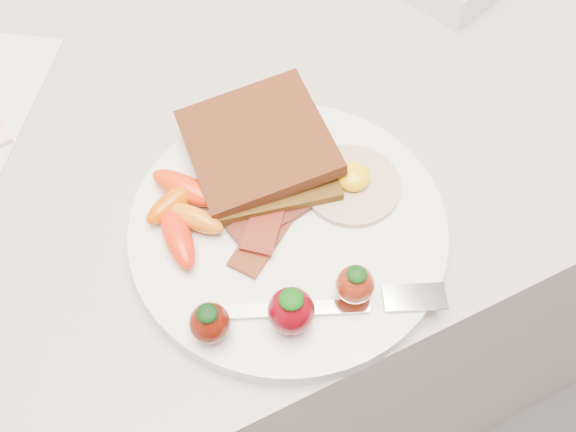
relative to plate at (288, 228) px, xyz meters
name	(u,v)px	position (x,y,z in m)	size (l,w,h in m)	color
counter	(254,293)	(0.02, 0.17, -0.46)	(2.00, 0.60, 0.90)	gray
plate	(288,228)	(0.00, 0.00, 0.00)	(0.27, 0.27, 0.02)	white
toast_lower	(266,162)	(0.01, 0.06, 0.02)	(0.11, 0.11, 0.01)	black
toast_upper	(257,142)	(0.01, 0.07, 0.03)	(0.12, 0.12, 0.01)	black
fried_egg	(352,183)	(0.07, 0.01, 0.01)	(0.10, 0.10, 0.02)	beige
bacon_strips	(277,210)	(0.00, 0.01, 0.01)	(0.12, 0.11, 0.01)	#3E1407
baby_carrots	(182,211)	(-0.08, 0.04, 0.02)	(0.07, 0.11, 0.02)	#C34B00
strawberries	(285,307)	(-0.04, -0.08, 0.03)	(0.14, 0.05, 0.04)	#4B0C04
fork	(349,304)	(0.01, -0.09, 0.01)	(0.17, 0.08, 0.00)	silver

